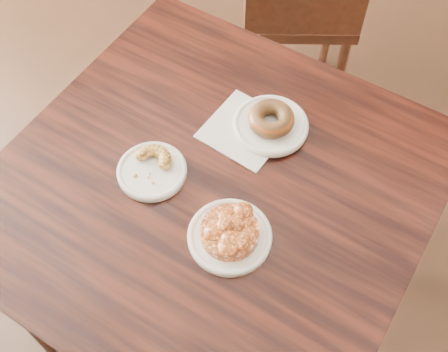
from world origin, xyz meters
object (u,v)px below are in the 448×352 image
at_px(apple_fritter, 230,231).
at_px(chair_far, 298,2).
at_px(glazed_donut, 271,119).
at_px(cruller_fragment, 151,166).
at_px(cafe_table, 215,257).

bearing_deg(apple_fritter, chair_far, 99.72).
bearing_deg(chair_far, glazed_donut, 79.96).
bearing_deg(cruller_fragment, glazed_donut, 47.85).
height_order(cafe_table, chair_far, chair_far).
xyz_separation_m(glazed_donut, apple_fritter, (0.02, -0.29, -0.00)).
relative_size(chair_far, cruller_fragment, 9.46).
bearing_deg(apple_fritter, glazed_donut, 94.15).
bearing_deg(apple_fritter, cruller_fragment, 159.54).
relative_size(cafe_table, cruller_fragment, 9.28).
relative_size(apple_fritter, cruller_fragment, 1.62).
height_order(glazed_donut, apple_fritter, glazed_donut).
xyz_separation_m(cafe_table, glazed_donut, (0.06, 0.19, 0.41)).
distance_m(chair_far, cruller_fragment, 1.05).
bearing_deg(cafe_table, glazed_donut, 80.28).
bearing_deg(glazed_donut, cafe_table, -108.82).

